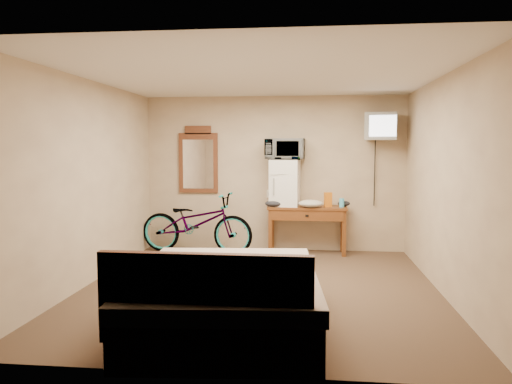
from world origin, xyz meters
The scene contains 13 objects.
room centered at (0.00, 0.00, 1.25)m, with size 4.60×4.64×2.50m.
desk centered at (0.55, 2.00, 0.62)m, with size 1.24×0.48×0.75m.
mini_fridge centered at (0.19, 2.07, 1.12)m, with size 0.48×0.47×0.73m.
microwave centered at (0.19, 2.07, 1.65)m, with size 0.60×0.41×0.33m, color white.
snack_bag centered at (0.87, 2.00, 0.86)m, with size 0.11×0.07×0.23m, color #D06912.
blue_cup centered at (1.08, 1.99, 0.82)m, with size 0.08×0.08×0.14m, color #46BEEF.
cloth_cream centered at (0.60, 1.90, 0.81)m, with size 0.39×0.30×0.12m, color beige.
cloth_dark_a centered at (0.02, 1.91, 0.80)m, with size 0.27×0.20×0.10m, color black.
cloth_dark_b centered at (1.12, 2.11, 0.79)m, with size 0.19×0.16×0.09m, color black.
crt_television centered at (1.65, 2.02, 1.99)m, with size 0.53×0.61×0.41m.
wall_mirror centered at (-1.25, 2.27, 1.46)m, with size 0.65×0.04×1.10m.
bicycle centered at (-1.20, 1.87, 0.48)m, with size 0.64×1.83×0.96m, color black.
bed centered at (-0.18, -1.37, 0.29)m, with size 1.83×2.32×0.90m.
Camera 1 is at (0.59, -5.81, 1.68)m, focal length 35.00 mm.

